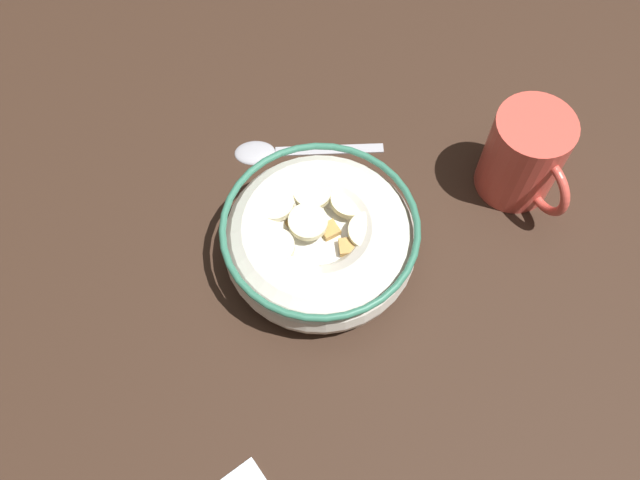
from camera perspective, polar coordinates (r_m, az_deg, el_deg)
ground_plane at (r=60.76cm, az=0.00°, el=-1.72°), size 101.84×101.84×2.00cm
cereal_bowl at (r=57.08cm, az=-0.01°, el=0.08°), size 16.62×16.62×5.73cm
spoon at (r=65.32cm, az=-3.68°, el=7.61°), size 7.46×14.01×0.80cm
coffee_mug at (r=62.45cm, az=17.00°, el=6.80°), size 9.86×6.95×8.97cm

